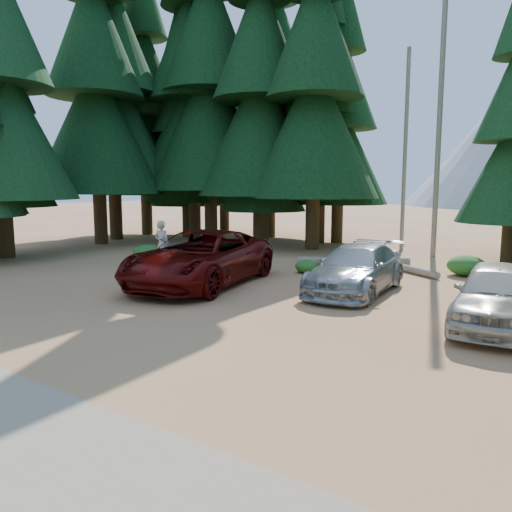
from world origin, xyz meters
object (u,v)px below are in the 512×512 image
(red_pickup, at_px, (201,258))
(log_mid, at_px, (407,268))
(silver_minivan_right, at_px, (499,295))
(log_left, at_px, (353,261))
(silver_minivan_center, at_px, (356,269))
(frisbee_player, at_px, (162,245))

(red_pickup, height_order, log_mid, red_pickup)
(silver_minivan_right, bearing_deg, red_pickup, 175.57)
(red_pickup, xyz_separation_m, log_left, (2.49, 6.79, -0.74))
(red_pickup, relative_size, log_left, 1.41)
(log_mid, bearing_deg, log_left, -155.64)
(silver_minivan_right, distance_m, log_mid, 7.59)
(silver_minivan_center, distance_m, silver_minivan_right, 4.66)
(red_pickup, xyz_separation_m, silver_minivan_center, (4.73, 1.84, -0.18))
(silver_minivan_right, height_order, frisbee_player, frisbee_player)
(log_left, bearing_deg, silver_minivan_right, -76.65)
(silver_minivan_center, height_order, log_left, silver_minivan_center)
(silver_minivan_center, bearing_deg, silver_minivan_right, -27.33)
(frisbee_player, distance_m, log_left, 8.23)
(silver_minivan_right, relative_size, frisbee_player, 2.69)
(silver_minivan_center, bearing_deg, red_pickup, -163.06)
(red_pickup, height_order, silver_minivan_center, red_pickup)
(log_left, height_order, log_mid, log_left)
(frisbee_player, distance_m, log_mid, 9.26)
(red_pickup, xyz_separation_m, frisbee_player, (-1.36, -0.39, 0.39))
(red_pickup, relative_size, silver_minivan_right, 1.44)
(silver_minivan_right, bearing_deg, log_mid, 118.61)
(frisbee_player, relative_size, log_mid, 0.49)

